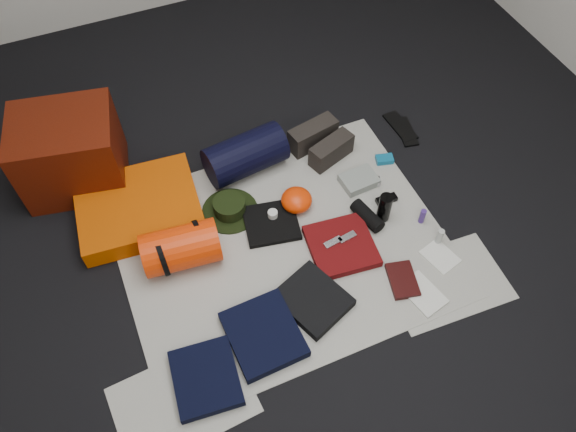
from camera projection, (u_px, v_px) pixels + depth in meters
name	position (u px, v px, depth m)	size (l,w,h in m)	color
floor	(283.00, 248.00, 2.87)	(4.50, 4.50, 0.02)	black
newspaper_mat	(283.00, 246.00, 2.86)	(1.60, 1.30, 0.01)	beige
newspaper_sheet_front_left	(183.00, 400.00, 2.41)	(0.58, 0.40, 0.00)	beige
newspaper_sheet_front_right	(445.00, 282.00, 2.74)	(0.58, 0.40, 0.00)	beige
red_cabinet	(70.00, 152.00, 2.95)	(0.52, 0.43, 0.43)	#511305
sleeping_pad	(139.00, 208.00, 2.93)	(0.61, 0.50, 0.11)	#CC4B02
stuff_sack	(181.00, 248.00, 2.72)	(0.22, 0.22, 0.37)	red
sack_strap_left	(161.00, 255.00, 2.70)	(0.22, 0.22, 0.03)	black
sack_strap_right	(201.00, 241.00, 2.75)	(0.22, 0.22, 0.03)	black
navy_duffel	(245.00, 155.00, 3.07)	(0.23, 0.23, 0.44)	black
boonie_brim	(230.00, 211.00, 2.98)	(0.30, 0.30, 0.01)	black
boonie_crown	(229.00, 206.00, 2.95)	(0.17, 0.17, 0.07)	black
hiking_boot_left	(313.00, 135.00, 3.21)	(0.29, 0.11, 0.14)	black
hiking_boot_right	(331.00, 150.00, 3.15)	(0.26, 0.10, 0.13)	black
flip_flop_left	(400.00, 127.00, 3.35)	(0.09, 0.25, 0.01)	black
flip_flop_right	(406.00, 132.00, 3.32)	(0.09, 0.23, 0.01)	black
trousers_navy_a	(206.00, 378.00, 2.43)	(0.28, 0.32, 0.05)	black
trousers_navy_b	(264.00, 334.00, 2.55)	(0.31, 0.35, 0.05)	black
trousers_charcoal	(313.00, 300.00, 2.65)	(0.27, 0.31, 0.05)	black
black_tshirt	(271.00, 223.00, 2.92)	(0.27, 0.26, 0.03)	black
red_shirt	(341.00, 246.00, 2.83)	(0.32, 0.32, 0.04)	#58090A
orange_stuff_sack	(297.00, 200.00, 2.96)	(0.17, 0.17, 0.11)	red
first_aid_pouch	(359.00, 180.00, 3.08)	(0.19, 0.14, 0.05)	gray
water_bottle	(385.00, 208.00, 2.89)	(0.07, 0.07, 0.17)	black
speaker	(367.00, 216.00, 2.92)	(0.08, 0.08, 0.19)	black
compact_camera	(372.00, 181.00, 3.08)	(0.09, 0.05, 0.04)	#BBBBC0
cyan_case	(384.00, 159.00, 3.18)	(0.10, 0.06, 0.03)	#0D5E86
toiletry_purple	(422.00, 216.00, 2.91)	(0.03, 0.03, 0.09)	#402577
toiletry_clear	(440.00, 237.00, 2.83)	(0.03, 0.03, 0.10)	#A7ACA7
paperback_book	(402.00, 280.00, 2.73)	(0.13, 0.20, 0.03)	black
map_booklet	(423.00, 294.00, 2.69)	(0.15, 0.21, 0.01)	silver
map_printout	(440.00, 256.00, 2.82)	(0.13, 0.17, 0.01)	silver
sunglasses	(386.00, 200.00, 3.01)	(0.11, 0.05, 0.03)	black
key_cluster	(205.00, 403.00, 2.39)	(0.07, 0.07, 0.01)	#BBBBC0
tape_roll	(273.00, 214.00, 2.92)	(0.05, 0.05, 0.04)	silver
energy_bar_a	(333.00, 242.00, 2.81)	(0.10, 0.04, 0.01)	#BBBBC0
energy_bar_b	(347.00, 237.00, 2.83)	(0.10, 0.04, 0.01)	#BBBBC0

